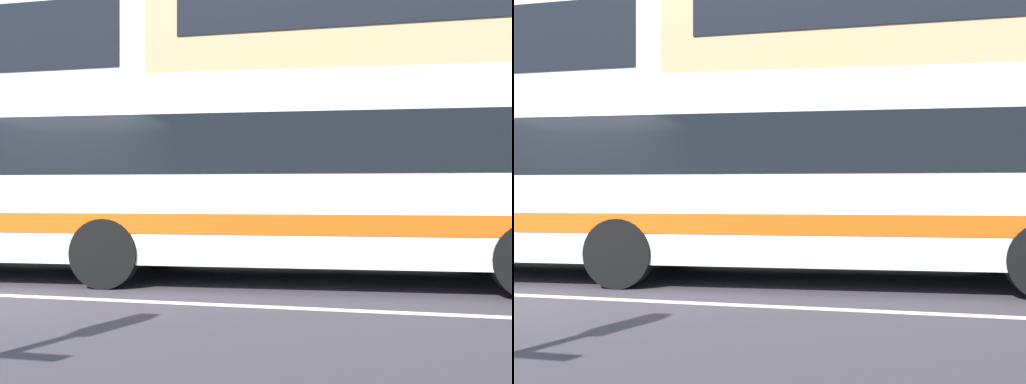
% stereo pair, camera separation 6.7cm
% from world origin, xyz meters
% --- Properties ---
extents(ground_plane, '(160.00, 160.00, 0.00)m').
position_xyz_m(ground_plane, '(0.00, 0.00, 0.00)').
color(ground_plane, '#39353B').
extents(lane_centre_line, '(60.00, 0.16, 0.01)m').
position_xyz_m(lane_centre_line, '(0.00, 0.00, 0.00)').
color(lane_centre_line, silver).
rests_on(lane_centre_line, ground_plane).
extents(hedge_row_far, '(15.69, 1.10, 1.09)m').
position_xyz_m(hedge_row_far, '(1.82, 5.36, 0.54)').
color(hedge_row_far, '#2A5F1D').
rests_on(hedge_row_far, ground_plane).
extents(transit_bus, '(12.17, 3.36, 3.08)m').
position_xyz_m(transit_bus, '(1.35, 2.05, 1.70)').
color(transit_bus, silver).
rests_on(transit_bus, ground_plane).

